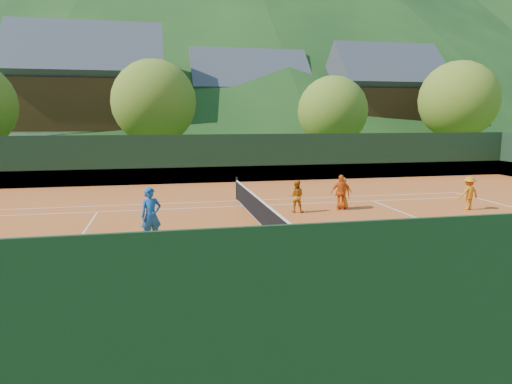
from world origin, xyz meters
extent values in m
plane|color=#33541A|center=(0.00, 0.00, 0.00)|extent=(400.00, 400.00, 0.00)
cube|color=#C0541F|center=(0.00, 0.00, 0.01)|extent=(40.00, 24.00, 0.02)
cone|color=black|center=(90.00, 150.00, 47.50)|extent=(260.00, 260.00, 95.00)
imported|color=#175098|center=(-4.02, -1.51, 0.94)|extent=(0.77, 0.62, 1.84)
imported|color=orange|center=(1.96, 2.30, 0.71)|extent=(0.82, 0.74, 1.39)
imported|color=#EC5B14|center=(4.02, 2.37, 0.80)|extent=(0.96, 0.52, 1.55)
imported|color=orange|center=(4.20, 2.67, 0.73)|extent=(0.78, 0.60, 1.41)
imported|color=orange|center=(9.52, 1.27, 0.76)|extent=(1.00, 0.64, 1.47)
sphere|color=#B6D623|center=(1.96, -6.77, 0.05)|extent=(0.07, 0.07, 0.07)
sphere|color=#B6D623|center=(-0.55, -1.10, 0.05)|extent=(0.07, 0.07, 0.07)
sphere|color=#B6D623|center=(-3.93, -7.21, 0.05)|extent=(0.07, 0.07, 0.07)
sphere|color=#B6D623|center=(0.86, -2.87, 0.05)|extent=(0.07, 0.07, 0.07)
sphere|color=#B6D623|center=(1.80, -7.35, 0.05)|extent=(0.07, 0.07, 0.07)
sphere|color=#B6D623|center=(0.72, -1.26, 0.05)|extent=(0.07, 0.07, 0.07)
sphere|color=#B6D623|center=(-4.10, -0.84, 0.05)|extent=(0.07, 0.07, 0.07)
sphere|color=#B6D623|center=(-4.73, -3.06, 0.05)|extent=(0.07, 0.07, 0.07)
sphere|color=#B6D623|center=(2.90, -4.40, 0.05)|extent=(0.07, 0.07, 0.07)
sphere|color=#B6D623|center=(3.61, -3.66, 0.05)|extent=(0.07, 0.07, 0.07)
sphere|color=#B6D623|center=(-7.72, -3.06, 0.05)|extent=(0.07, 0.07, 0.07)
sphere|color=#B6D623|center=(-0.69, -4.42, 0.05)|extent=(0.07, 0.07, 0.07)
sphere|color=#B6D623|center=(0.25, -2.37, 0.05)|extent=(0.07, 0.07, 0.07)
sphere|color=#B6D623|center=(-4.05, -6.59, 0.05)|extent=(0.07, 0.07, 0.07)
sphere|color=#B6D623|center=(-3.75, -7.48, 0.05)|extent=(0.07, 0.07, 0.07)
sphere|color=#B6D623|center=(4.50, -2.00, 0.05)|extent=(0.07, 0.07, 0.07)
sphere|color=#B6D623|center=(-3.52, -8.28, 0.05)|extent=(0.07, 0.07, 0.07)
sphere|color=#B6D623|center=(-5.91, -5.81, 0.05)|extent=(0.07, 0.07, 0.07)
sphere|color=#B6D623|center=(-6.95, -4.18, 0.05)|extent=(0.07, 0.07, 0.07)
sphere|color=#B6D623|center=(2.41, -2.99, 0.05)|extent=(0.07, 0.07, 0.07)
sphere|color=#B6D623|center=(-1.93, -5.40, 0.05)|extent=(0.07, 0.07, 0.07)
sphere|color=#B6D623|center=(-7.08, -4.33, 0.05)|extent=(0.07, 0.07, 0.07)
sphere|color=#B6D623|center=(-1.95, -5.22, 0.05)|extent=(0.07, 0.07, 0.07)
sphere|color=#B6D623|center=(-4.51, -1.62, 0.05)|extent=(0.07, 0.07, 0.07)
cube|color=white|center=(0.00, -5.49, 0.02)|extent=(23.77, 0.06, 0.00)
cube|color=white|center=(0.00, 5.49, 0.02)|extent=(23.77, 0.06, 0.00)
cube|color=white|center=(0.00, -4.12, 0.02)|extent=(23.77, 0.06, 0.00)
cube|color=white|center=(0.00, 4.12, 0.02)|extent=(23.77, 0.06, 0.00)
cube|color=white|center=(-6.40, 0.00, 0.02)|extent=(0.06, 8.23, 0.00)
cube|color=white|center=(6.40, 0.00, 0.02)|extent=(0.06, 8.23, 0.00)
cube|color=white|center=(0.00, 0.00, 0.02)|extent=(12.80, 0.06, 0.00)
cube|color=silver|center=(0.00, 0.00, 0.02)|extent=(0.06, 10.97, 0.00)
cube|color=black|center=(0.00, 0.00, 0.47)|extent=(0.03, 11.97, 0.90)
cube|color=white|center=(0.00, 0.00, 0.94)|extent=(0.05, 11.97, 0.06)
cylinder|color=black|center=(0.00, -5.99, 0.57)|extent=(0.10, 0.10, 1.10)
cylinder|color=black|center=(0.00, 5.99, 0.57)|extent=(0.10, 0.10, 1.10)
cube|color=black|center=(0.00, 12.00, 1.52)|extent=(40.00, 0.05, 3.00)
cube|color=#185527|center=(0.00, 12.00, 0.52)|extent=(40.40, 0.05, 1.00)
cube|color=black|center=(0.00, -12.00, 1.52)|extent=(40.00, 0.05, 3.00)
cube|color=beige|center=(-10.00, 30.00, 1.44)|extent=(12.00, 9.00, 2.88)
cube|color=#3A210F|center=(-10.00, 30.00, 5.12)|extent=(12.24, 9.18, 4.48)
cube|color=#3F4047|center=(-10.00, 30.00, 7.96)|extent=(13.80, 9.93, 9.93)
cube|color=beige|center=(6.00, 34.00, 1.26)|extent=(11.00, 8.00, 2.52)
cube|color=#3C1F10|center=(6.00, 34.00, 4.48)|extent=(11.22, 8.16, 3.92)
cube|color=#404148|center=(6.00, 34.00, 7.04)|extent=(12.65, 8.82, 8.82)
cube|color=beige|center=(20.00, 30.00, 1.35)|extent=(10.00, 8.00, 2.70)
cube|color=#371D0F|center=(20.00, 30.00, 4.80)|extent=(10.20, 8.16, 4.20)
cube|color=#3D3D44|center=(20.00, 30.00, 7.50)|extent=(11.50, 8.82, 8.82)
cylinder|color=#412B1A|center=(-4.00, 20.00, 1.44)|extent=(0.36, 0.36, 2.88)
sphere|color=#4C721E|center=(-4.00, 20.00, 5.20)|extent=(6.40, 6.40, 6.40)
cylinder|color=#3F2719|center=(10.00, 19.00, 1.26)|extent=(0.36, 0.36, 2.52)
sphere|color=#49741F|center=(10.00, 19.00, 4.55)|extent=(5.60, 5.60, 5.60)
cylinder|color=#402919|center=(22.00, 20.00, 1.53)|extent=(0.36, 0.36, 3.06)
sphere|color=#50751F|center=(22.00, 20.00, 5.53)|extent=(6.80, 6.80, 6.80)
camera|label=1|loc=(-3.67, -16.08, 4.03)|focal=32.00mm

